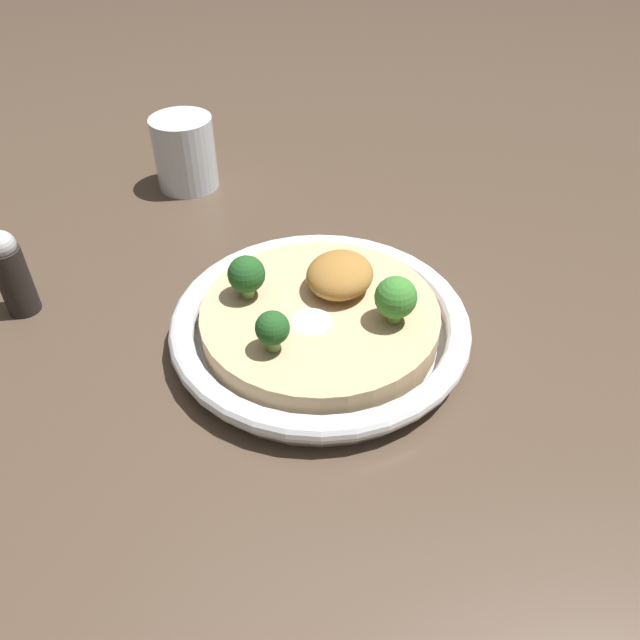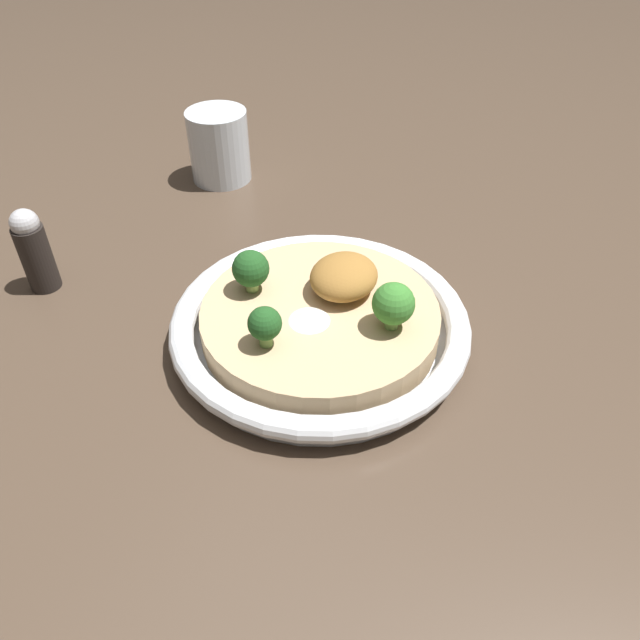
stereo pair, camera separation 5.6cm
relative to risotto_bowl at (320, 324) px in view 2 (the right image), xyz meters
name	(u,v)px [view 2 (the right image)]	position (x,y,z in m)	size (l,w,h in m)	color
ground_plane	(320,339)	(0.00, 0.00, -0.02)	(6.00, 6.00, 0.00)	#47382B
risotto_bowl	(320,324)	(0.00, 0.00, 0.00)	(0.27, 0.27, 0.04)	silver
cheese_sprinkle	(309,315)	(-0.02, 0.00, 0.02)	(0.04, 0.04, 0.01)	white
crispy_onion_garnish	(344,276)	(0.03, -0.01, 0.03)	(0.07, 0.06, 0.03)	olive
broccoli_front_right	(393,304)	(0.01, -0.06, 0.04)	(0.04, 0.04, 0.04)	#668E47
broccoli_left	(265,325)	(-0.06, 0.02, 0.04)	(0.03, 0.03, 0.04)	#668E47
broccoli_back_left	(251,269)	(-0.01, 0.07, 0.04)	(0.03, 0.03, 0.04)	#84A856
drinking_glass	(219,146)	(0.21, 0.26, 0.03)	(0.08, 0.08, 0.09)	silver
pepper_shaker	(34,250)	(-0.07, 0.28, 0.03)	(0.03, 0.03, 0.09)	black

